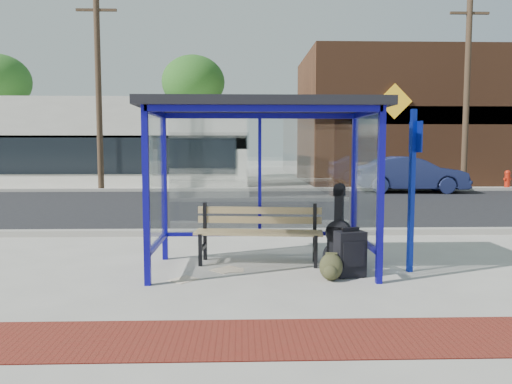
{
  "coord_description": "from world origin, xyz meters",
  "views": [
    {
      "loc": [
        -0.3,
        -7.08,
        1.77
      ],
      "look_at": [
        -0.08,
        0.2,
        1.12
      ],
      "focal_mm": 35.0,
      "sensor_mm": 36.0,
      "label": 1
    }
  ],
  "objects_px": {
    "guitar_bag": "(339,241)",
    "parked_car": "(410,175)",
    "suitcase": "(350,254)",
    "bench": "(259,230)",
    "fire_hydrant": "(507,179)",
    "backpack": "(331,267)"
  },
  "relations": [
    {
      "from": "bench",
      "to": "suitcase",
      "type": "height_order",
      "value": "bench"
    },
    {
      "from": "backpack",
      "to": "parked_car",
      "type": "bearing_deg",
      "value": 80.35
    },
    {
      "from": "backpack",
      "to": "parked_car",
      "type": "distance_m",
      "value": 14.04
    },
    {
      "from": "bench",
      "to": "suitcase",
      "type": "relative_size",
      "value": 2.88
    },
    {
      "from": "bench",
      "to": "parked_car",
      "type": "distance_m",
      "value": 13.48
    },
    {
      "from": "suitcase",
      "to": "backpack",
      "type": "bearing_deg",
      "value": -160.76
    },
    {
      "from": "guitar_bag",
      "to": "parked_car",
      "type": "distance_m",
      "value": 13.48
    },
    {
      "from": "backpack",
      "to": "parked_car",
      "type": "relative_size",
      "value": 0.09
    },
    {
      "from": "fire_hydrant",
      "to": "parked_car",
      "type": "bearing_deg",
      "value": -162.33
    },
    {
      "from": "bench",
      "to": "guitar_bag",
      "type": "height_order",
      "value": "guitar_bag"
    },
    {
      "from": "guitar_bag",
      "to": "bench",
      "type": "bearing_deg",
      "value": 179.04
    },
    {
      "from": "guitar_bag",
      "to": "parked_car",
      "type": "height_order",
      "value": "parked_car"
    },
    {
      "from": "suitcase",
      "to": "bench",
      "type": "bearing_deg",
      "value": 131.65
    },
    {
      "from": "bench",
      "to": "fire_hydrant",
      "type": "relative_size",
      "value": 2.43
    },
    {
      "from": "backpack",
      "to": "fire_hydrant",
      "type": "height_order",
      "value": "fire_hydrant"
    },
    {
      "from": "fire_hydrant",
      "to": "suitcase",
      "type": "bearing_deg",
      "value": -124.82
    },
    {
      "from": "bench",
      "to": "fire_hydrant",
      "type": "bearing_deg",
      "value": 56.21
    },
    {
      "from": "bench",
      "to": "parked_car",
      "type": "bearing_deg",
      "value": 67.63
    },
    {
      "from": "guitar_bag",
      "to": "suitcase",
      "type": "distance_m",
      "value": 0.36
    },
    {
      "from": "suitcase",
      "to": "parked_car",
      "type": "xyz_separation_m",
      "value": [
        5.18,
        12.73,
        0.39
      ]
    },
    {
      "from": "bench",
      "to": "parked_car",
      "type": "xyz_separation_m",
      "value": [
        6.4,
        11.86,
        0.19
      ]
    },
    {
      "from": "fire_hydrant",
      "to": "backpack",
      "type": "bearing_deg",
      "value": -125.27
    }
  ]
}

